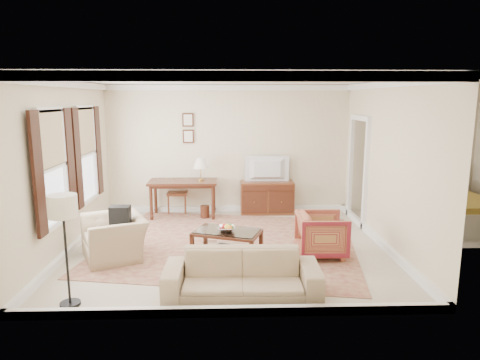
{
  "coord_description": "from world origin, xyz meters",
  "views": [
    {
      "loc": [
        -0.04,
        -7.24,
        2.59
      ],
      "look_at": [
        0.2,
        0.3,
        1.15
      ],
      "focal_mm": 32.0,
      "sensor_mm": 36.0,
      "label": 1
    }
  ],
  "objects": [
    {
      "name": "striped_armchair",
      "position": [
        1.54,
        -0.48,
        0.4
      ],
      "size": [
        0.74,
        0.79,
        0.8
      ],
      "primitive_type": "imported",
      "rotation": [
        0.0,
        0.0,
        1.56
      ],
      "color": "maroon",
      "rests_on": "room_shell"
    },
    {
      "name": "desk_lamp",
      "position": [
        -0.61,
        2.03,
        1.06
      ],
      "size": [
        0.32,
        0.32,
        0.5
      ],
      "primitive_type": null,
      "color": "silver",
      "rests_on": "writing_desk"
    },
    {
      "name": "rug",
      "position": [
        -0.0,
        0.15,
        0.01
      ],
      "size": [
        5.0,
        4.49,
        0.01
      ],
      "primitive_type": "cube",
      "rotation": [
        0.0,
        0.0,
        -0.17
      ],
      "color": "maroon",
      "rests_on": "room_shell"
    },
    {
      "name": "window_rear",
      "position": [
        -2.7,
        0.9,
        1.55
      ],
      "size": [
        0.12,
        1.56,
        1.8
      ],
      "primitive_type": null,
      "color": "#CCB284",
      "rests_on": "room_shell"
    },
    {
      "name": "annex_bedroom",
      "position": [
        4.49,
        1.15,
        0.34
      ],
      "size": [
        3.0,
        2.7,
        2.9
      ],
      "color": "beige",
      "rests_on": "ground"
    },
    {
      "name": "sofa",
      "position": [
        0.16,
        -1.94,
        0.4
      ],
      "size": [
        2.06,
        0.64,
        0.8
      ],
      "primitive_type": "imported",
      "rotation": [
        0.0,
        0.0,
        -0.02
      ],
      "color": "tan",
      "rests_on": "room_shell"
    },
    {
      "name": "doorway",
      "position": [
        2.71,
        1.5,
        1.08
      ],
      "size": [
        0.1,
        1.12,
        2.25
      ],
      "primitive_type": null,
      "color": "white",
      "rests_on": "room_shell"
    },
    {
      "name": "fruit_bowl",
      "position": [
        -0.05,
        -0.52,
        0.51
      ],
      "size": [
        0.42,
        0.42,
        0.1
      ],
      "primitive_type": "imported",
      "color": "silver",
      "rests_on": "coffee_table"
    },
    {
      "name": "club_armchair",
      "position": [
        -1.89,
        -0.46,
        0.46
      ],
      "size": [
        1.07,
        1.25,
        0.93
      ],
      "primitive_type": "imported",
      "rotation": [
        0.0,
        0.0,
        -1.13
      ],
      "color": "tan",
      "rests_on": "room_shell"
    },
    {
      "name": "book_b",
      "position": [
        0.21,
        -0.57,
        0.17
      ],
      "size": [
        0.23,
        0.2,
        0.38
      ],
      "primitive_type": "imported",
      "rotation": [
        0.0,
        0.0,
        -0.69
      ],
      "color": "brown",
      "rests_on": "coffee_table"
    },
    {
      "name": "sideboard",
      "position": [
        0.88,
        2.24,
        0.37
      ],
      "size": [
        1.2,
        0.46,
        0.74
      ],
      "primitive_type": "cube",
      "color": "brown",
      "rests_on": "room_shell"
    },
    {
      "name": "window_front",
      "position": [
        -2.7,
        -0.7,
        1.55
      ],
      "size": [
        0.12,
        1.56,
        1.8
      ],
      "primitive_type": null,
      "color": "#CCB284",
      "rests_on": "room_shell"
    },
    {
      "name": "writing_desk",
      "position": [
        -1.0,
        2.03,
        0.7
      ],
      "size": [
        1.49,
        0.74,
        0.81
      ],
      "color": "#452013",
      "rests_on": "room_shell"
    },
    {
      "name": "desk_chair",
      "position": [
        -1.17,
        2.38,
        0.53
      ],
      "size": [
        0.48,
        0.48,
        1.05
      ],
      "primitive_type": null,
      "rotation": [
        0.0,
        0.0,
        0.06
      ],
      "color": "brown",
      "rests_on": "room_shell"
    },
    {
      "name": "backpack",
      "position": [
        -1.78,
        -0.44,
        0.71
      ],
      "size": [
        0.31,
        0.37,
        0.4
      ],
      "primitive_type": "cube",
      "rotation": [
        0.0,
        0.0,
        -1.26
      ],
      "color": "black",
      "rests_on": "club_armchair"
    },
    {
      "name": "framed_prints",
      "position": [
        -0.9,
        2.47,
        1.94
      ],
      "size": [
        0.25,
        0.04,
        0.68
      ],
      "primitive_type": null,
      "color": "#452013",
      "rests_on": "room_shell"
    },
    {
      "name": "tv",
      "position": [
        0.88,
        2.22,
        1.22
      ],
      "size": [
        0.95,
        0.55,
        0.12
      ],
      "primitive_type": "imported",
      "rotation": [
        0.0,
        0.0,
        3.14
      ],
      "color": "black",
      "rests_on": "sideboard"
    },
    {
      "name": "book_a",
      "position": [
        -0.23,
        -0.42,
        0.18
      ],
      "size": [
        0.27,
        0.16,
        0.38
      ],
      "primitive_type": "imported",
      "rotation": [
        0.0,
        0.0,
        -0.45
      ],
      "color": "brown",
      "rests_on": "coffee_table"
    },
    {
      "name": "room_shell",
      "position": [
        0.0,
        0.0,
        2.47
      ],
      "size": [
        5.51,
        5.01,
        2.91
      ],
      "color": "beige",
      "rests_on": "ground"
    },
    {
      "name": "floor_lamp",
      "position": [
        -2.04,
        -2.13,
        1.2
      ],
      "size": [
        0.36,
        0.36,
        1.44
      ],
      "color": "black",
      "rests_on": "room_shell"
    },
    {
      "name": "coffee_table",
      "position": [
        -0.04,
        -0.48,
        0.35
      ],
      "size": [
        1.22,
        0.95,
        0.46
      ],
      "rotation": [
        0.0,
        0.0,
        -0.35
      ],
      "color": "#452013",
      "rests_on": "room_shell"
    }
  ]
}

